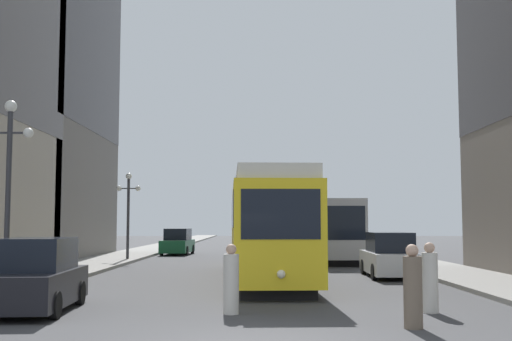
{
  "coord_description": "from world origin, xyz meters",
  "views": [
    {
      "loc": [
        0.03,
        -11.73,
        2.19
      ],
      "look_at": [
        0.12,
        9.67,
        3.96
      ],
      "focal_mm": 44.79,
      "sensor_mm": 36.0,
      "label": 1
    }
  ],
  "objects_px": {
    "lamp_post_left_far": "(126,202)",
    "pedestrian_on_sidewalk": "(228,281)",
    "parked_car_left_mid": "(175,243)",
    "parked_car_right_far": "(387,256)",
    "pedestrian_crossing_near": "(427,280)",
    "lamp_post_left_near": "(6,166)",
    "streetcar": "(263,226)",
    "parked_car_left_near": "(31,278)",
    "transit_bus": "(325,227)",
    "pedestrian_crossing_far": "(410,289)"
  },
  "relations": [
    {
      "from": "pedestrian_on_sidewalk",
      "to": "lamp_post_left_far",
      "type": "relative_size",
      "value": 0.34
    },
    {
      "from": "lamp_post_left_far",
      "to": "pedestrian_on_sidewalk",
      "type": "bearing_deg",
      "value": -72.36
    },
    {
      "from": "transit_bus",
      "to": "pedestrian_crossing_far",
      "type": "xyz_separation_m",
      "value": [
        -1.04,
        -24.75,
        -1.13
      ]
    },
    {
      "from": "streetcar",
      "to": "parked_car_right_far",
      "type": "height_order",
      "value": "streetcar"
    },
    {
      "from": "parked_car_left_mid",
      "to": "pedestrian_crossing_near",
      "type": "bearing_deg",
      "value": -68.45
    },
    {
      "from": "streetcar",
      "to": "pedestrian_crossing_near",
      "type": "height_order",
      "value": "streetcar"
    },
    {
      "from": "parked_car_right_far",
      "to": "pedestrian_crossing_near",
      "type": "relative_size",
      "value": 2.72
    },
    {
      "from": "lamp_post_left_near",
      "to": "pedestrian_on_sidewalk",
      "type": "bearing_deg",
      "value": -26.68
    },
    {
      "from": "transit_bus",
      "to": "pedestrian_on_sidewalk",
      "type": "height_order",
      "value": "transit_bus"
    },
    {
      "from": "streetcar",
      "to": "pedestrian_crossing_near",
      "type": "distance_m",
      "value": 10.09
    },
    {
      "from": "pedestrian_crossing_near",
      "to": "lamp_post_left_far",
      "type": "distance_m",
      "value": 24.31
    },
    {
      "from": "parked_car_left_near",
      "to": "parked_car_right_far",
      "type": "bearing_deg",
      "value": 39.54
    },
    {
      "from": "parked_car_left_mid",
      "to": "pedestrian_crossing_far",
      "type": "height_order",
      "value": "parked_car_left_mid"
    },
    {
      "from": "transit_bus",
      "to": "parked_car_right_far",
      "type": "distance_m",
      "value": 12.16
    },
    {
      "from": "lamp_post_left_near",
      "to": "parked_car_left_near",
      "type": "bearing_deg",
      "value": -57.69
    },
    {
      "from": "streetcar",
      "to": "pedestrian_crossing_far",
      "type": "height_order",
      "value": "streetcar"
    },
    {
      "from": "transit_bus",
      "to": "lamp_post_left_far",
      "type": "bearing_deg",
      "value": -173.86
    },
    {
      "from": "parked_car_right_far",
      "to": "lamp_post_left_far",
      "type": "height_order",
      "value": "lamp_post_left_far"
    },
    {
      "from": "pedestrian_crossing_near",
      "to": "lamp_post_left_near",
      "type": "xyz_separation_m",
      "value": [
        -11.69,
        3.18,
        3.1
      ]
    },
    {
      "from": "streetcar",
      "to": "pedestrian_on_sidewalk",
      "type": "distance_m",
      "value": 9.6
    },
    {
      "from": "streetcar",
      "to": "lamp_post_left_far",
      "type": "height_order",
      "value": "lamp_post_left_far"
    },
    {
      "from": "transit_bus",
      "to": "pedestrian_on_sidewalk",
      "type": "distance_m",
      "value": 23.19
    },
    {
      "from": "pedestrian_on_sidewalk",
      "to": "lamp_post_left_far",
      "type": "height_order",
      "value": "lamp_post_left_far"
    },
    {
      "from": "pedestrian_crossing_far",
      "to": "lamp_post_left_far",
      "type": "xyz_separation_m",
      "value": [
        -10.69,
        23.51,
        2.63
      ]
    },
    {
      "from": "pedestrian_crossing_far",
      "to": "pedestrian_on_sidewalk",
      "type": "height_order",
      "value": "pedestrian_crossing_far"
    },
    {
      "from": "streetcar",
      "to": "parked_car_left_near",
      "type": "xyz_separation_m",
      "value": [
        -5.89,
        -9.04,
        -1.26
      ]
    },
    {
      "from": "lamp_post_left_near",
      "to": "lamp_post_left_far",
      "type": "relative_size",
      "value": 1.16
    },
    {
      "from": "parked_car_left_near",
      "to": "lamp_post_left_near",
      "type": "xyz_separation_m",
      "value": [
        -1.9,
        3.0,
        3.06
      ]
    },
    {
      "from": "pedestrian_crossing_near",
      "to": "parked_car_left_near",
      "type": "bearing_deg",
      "value": 79.26
    },
    {
      "from": "parked_car_left_mid",
      "to": "parked_car_right_far",
      "type": "distance_m",
      "value": 21.81
    },
    {
      "from": "parked_car_left_mid",
      "to": "parked_car_right_far",
      "type": "bearing_deg",
      "value": -56.86
    },
    {
      "from": "transit_bus",
      "to": "pedestrian_crossing_near",
      "type": "distance_m",
      "value": 22.42
    },
    {
      "from": "pedestrian_crossing_near",
      "to": "pedestrian_on_sidewalk",
      "type": "bearing_deg",
      "value": 83.12
    },
    {
      "from": "transit_bus",
      "to": "parked_car_left_mid",
      "type": "xyz_separation_m",
      "value": [
        -9.82,
        6.8,
        -1.1
      ]
    },
    {
      "from": "pedestrian_crossing_near",
      "to": "pedestrian_crossing_far",
      "type": "height_order",
      "value": "pedestrian_crossing_far"
    },
    {
      "from": "parked_car_left_near",
      "to": "parked_car_right_far",
      "type": "xyz_separation_m",
      "value": [
        10.95,
        10.16,
        0.0
      ]
    },
    {
      "from": "parked_car_left_near",
      "to": "pedestrian_crossing_near",
      "type": "xyz_separation_m",
      "value": [
        9.79,
        -0.18,
        -0.04
      ]
    },
    {
      "from": "parked_car_left_mid",
      "to": "streetcar",
      "type": "bearing_deg",
      "value": -70.57
    },
    {
      "from": "lamp_post_left_far",
      "to": "parked_car_left_near",
      "type": "bearing_deg",
      "value": -84.83
    },
    {
      "from": "transit_bus",
      "to": "pedestrian_on_sidewalk",
      "type": "xyz_separation_m",
      "value": [
        -4.92,
        -22.64,
        -1.16
      ]
    },
    {
      "from": "streetcar",
      "to": "lamp_post_left_near",
      "type": "height_order",
      "value": "lamp_post_left_near"
    },
    {
      "from": "parked_car_right_far",
      "to": "pedestrian_on_sidewalk",
      "type": "bearing_deg",
      "value": 61.7
    },
    {
      "from": "streetcar",
      "to": "pedestrian_on_sidewalk",
      "type": "height_order",
      "value": "streetcar"
    },
    {
      "from": "pedestrian_crossing_far",
      "to": "parked_car_right_far",
      "type": "bearing_deg",
      "value": 121.71
    },
    {
      "from": "pedestrian_crossing_near",
      "to": "lamp_post_left_far",
      "type": "relative_size",
      "value": 0.35
    },
    {
      "from": "pedestrian_crossing_far",
      "to": "lamp_post_left_near",
      "type": "distance_m",
      "value": 12.42
    },
    {
      "from": "parked_car_right_far",
      "to": "pedestrian_crossing_far",
      "type": "bearing_deg",
      "value": 81.79
    },
    {
      "from": "parked_car_left_near",
      "to": "pedestrian_crossing_near",
      "type": "height_order",
      "value": "parked_car_left_near"
    },
    {
      "from": "pedestrian_crossing_near",
      "to": "lamp_post_left_near",
      "type": "relative_size",
      "value": 0.3
    },
    {
      "from": "parked_car_left_near",
      "to": "pedestrian_crossing_near",
      "type": "distance_m",
      "value": 9.79
    }
  ]
}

